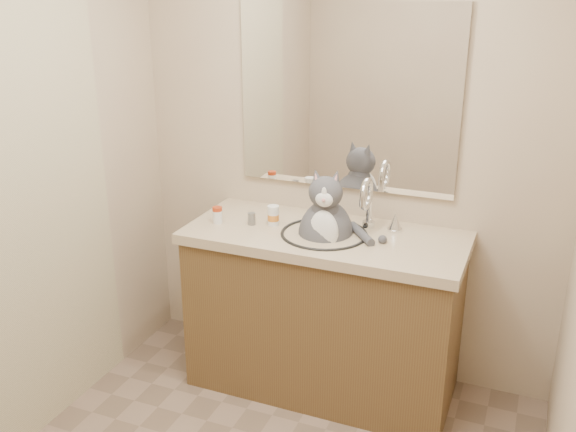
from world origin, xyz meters
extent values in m
cube|color=#BEAC8C|center=(0.00, 1.25, 1.20)|extent=(2.20, 0.01, 2.40)
cube|color=brown|center=(0.00, 0.96, 0.40)|extent=(1.30, 0.55, 0.80)
cube|color=tan|center=(0.00, 0.96, 0.83)|extent=(1.34, 0.59, 0.05)
torus|color=black|center=(0.00, 0.94, 0.85)|extent=(0.42, 0.42, 0.02)
ellipsoid|color=white|center=(0.00, 0.94, 0.78)|extent=(0.40, 0.40, 0.15)
cylinder|color=silver|center=(0.17, 1.11, 0.95)|extent=(0.03, 0.03, 0.18)
torus|color=silver|center=(0.17, 1.05, 1.04)|extent=(0.03, 0.16, 0.16)
cone|color=silver|center=(0.30, 1.11, 0.90)|extent=(0.06, 0.06, 0.08)
cube|color=white|center=(0.00, 1.24, 1.45)|extent=(1.10, 0.02, 0.90)
cube|color=beige|center=(-1.05, 0.10, 1.00)|extent=(0.01, 1.20, 1.90)
ellipsoid|color=#4C4B51|center=(0.00, 0.97, 0.83)|extent=(0.32, 0.34, 0.36)
ellipsoid|color=white|center=(0.02, 0.88, 0.88)|extent=(0.16, 0.11, 0.22)
ellipsoid|color=#4C4B51|center=(0.01, 0.93, 1.06)|extent=(0.19, 0.17, 0.15)
ellipsoid|color=white|center=(0.02, 0.87, 1.05)|extent=(0.09, 0.06, 0.07)
sphere|color=#D88C8C|center=(0.03, 0.85, 1.06)|extent=(0.02, 0.02, 0.02)
cone|color=#4C4B51|center=(-0.04, 0.94, 1.14)|extent=(0.08, 0.07, 0.08)
cone|color=#4C4B51|center=(0.05, 0.96, 1.14)|extent=(0.08, 0.07, 0.08)
cylinder|color=#4C4B51|center=(0.17, 0.98, 0.87)|extent=(0.18, 0.21, 0.04)
cylinder|color=white|center=(-0.54, 0.89, 0.88)|extent=(0.06, 0.06, 0.06)
cylinder|color=#A93012|center=(-0.54, 0.89, 0.92)|extent=(0.06, 0.06, 0.02)
cylinder|color=white|center=(-0.27, 0.97, 0.89)|extent=(0.06, 0.06, 0.08)
cylinder|color=orange|center=(-0.27, 0.97, 0.89)|extent=(0.06, 0.06, 0.03)
cylinder|color=white|center=(-0.27, 0.97, 0.94)|extent=(0.06, 0.06, 0.02)
cylinder|color=slate|center=(-0.37, 0.93, 0.88)|extent=(0.05, 0.05, 0.06)
camera|label=1|loc=(0.91, -1.74, 1.99)|focal=40.00mm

